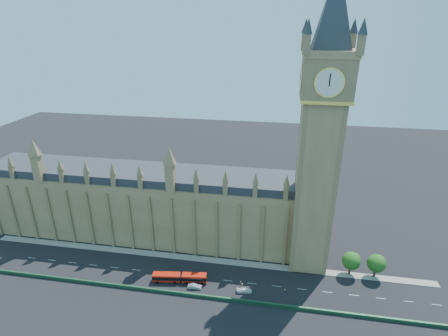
% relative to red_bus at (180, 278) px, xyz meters
% --- Properties ---
extents(ground, '(400.00, 400.00, 0.00)m').
position_rel_red_bus_xyz_m(ground, '(3.53, 3.11, -1.58)').
color(ground, black).
rests_on(ground, ground).
extents(palace_westminster, '(120.00, 20.00, 28.00)m').
position_rel_red_bus_xyz_m(palace_westminster, '(-21.47, 25.11, 12.28)').
color(palace_westminster, olive).
rests_on(palace_westminster, ground).
extents(elizabeth_tower, '(20.59, 20.59, 105.00)m').
position_rel_red_bus_xyz_m(elizabeth_tower, '(41.53, 17.10, 52.97)').
color(elizabeth_tower, olive).
rests_on(elizabeth_tower, ground).
extents(bridge_parapet, '(160.00, 0.60, 1.20)m').
position_rel_red_bus_xyz_m(bridge_parapet, '(3.53, -5.89, -0.98)').
color(bridge_parapet, '#1E4C2D').
rests_on(bridge_parapet, ground).
extents(kerb_north, '(160.00, 3.00, 0.16)m').
position_rel_red_bus_xyz_m(kerb_north, '(3.53, 12.61, -1.50)').
color(kerb_north, gray).
rests_on(kerb_north, ground).
extents(tree_east_near, '(6.00, 6.00, 8.50)m').
position_rel_red_bus_xyz_m(tree_east_near, '(55.75, 13.19, 4.06)').
color(tree_east_near, '#382619').
rests_on(tree_east_near, ground).
extents(tree_east_far, '(6.00, 6.00, 8.50)m').
position_rel_red_bus_xyz_m(tree_east_far, '(63.75, 13.19, 4.06)').
color(tree_east_far, '#382619').
rests_on(tree_east_far, ground).
extents(red_bus, '(17.86, 4.80, 3.01)m').
position_rel_red_bus_xyz_m(red_bus, '(0.00, 0.00, 0.00)').
color(red_bus, red).
rests_on(red_bus, ground).
extents(car_grey, '(3.90, 1.78, 1.30)m').
position_rel_red_bus_xyz_m(car_grey, '(6.19, -1.06, -0.93)').
color(car_grey, '#383B3E').
rests_on(car_grey, ground).
extents(car_silver, '(4.47, 1.82, 1.44)m').
position_rel_red_bus_xyz_m(car_silver, '(5.53, -2.23, -0.86)').
color(car_silver, '#A8ABB0').
rests_on(car_silver, ground).
extents(car_white, '(5.00, 2.56, 1.39)m').
position_rel_red_bus_xyz_m(car_white, '(21.54, -1.31, -0.89)').
color(car_white, white).
rests_on(car_white, ground).
extents(cone_a, '(0.58, 0.58, 0.78)m').
position_rel_red_bus_xyz_m(cone_a, '(20.41, 1.80, -1.20)').
color(cone_a, black).
rests_on(cone_a, ground).
extents(cone_b, '(0.51, 0.51, 0.64)m').
position_rel_red_bus_xyz_m(cone_b, '(19.83, 2.98, -1.27)').
color(cone_b, black).
rests_on(cone_b, ground).
extents(cone_c, '(0.56, 0.56, 0.68)m').
position_rel_red_bus_xyz_m(cone_c, '(34.21, 1.62, -1.25)').
color(cone_c, black).
rests_on(cone_c, ground).
extents(cone_d, '(0.56, 0.56, 0.72)m').
position_rel_red_bus_xyz_m(cone_d, '(19.44, -0.61, -1.23)').
color(cone_d, black).
rests_on(cone_d, ground).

